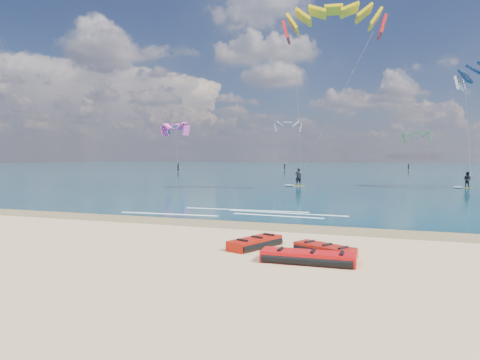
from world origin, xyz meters
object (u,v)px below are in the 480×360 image
at_px(packed_kite_left, 308,263).
at_px(packed_kite_mid, 324,255).
at_px(packed_kite_right, 255,248).
at_px(kitesurfer_main, 315,97).

distance_m(packed_kite_left, packed_kite_mid, 1.31).
bearing_deg(packed_kite_right, kitesurfer_main, 28.22).
xyz_separation_m(packed_kite_left, packed_kite_right, (-2.18, 1.60, 0.00)).
bearing_deg(packed_kite_left, kitesurfer_main, 97.49).
relative_size(packed_kite_left, packed_kite_mid, 1.36).
relative_size(packed_kite_left, packed_kite_right, 1.27).
distance_m(packed_kite_left, kitesurfer_main, 30.71).
relative_size(packed_kite_right, kitesurfer_main, 0.14).
bearing_deg(packed_kite_right, packed_kite_mid, -74.23).
xyz_separation_m(packed_kite_left, kitesurfer_main, (-4.57, 29.01, 8.99)).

